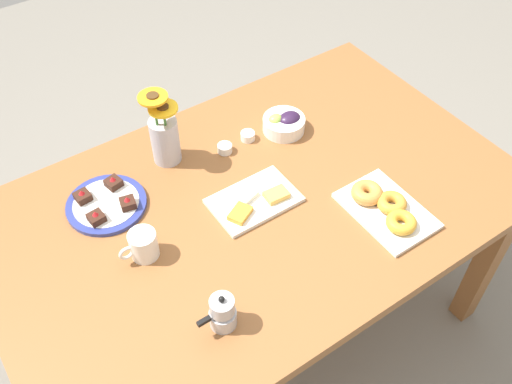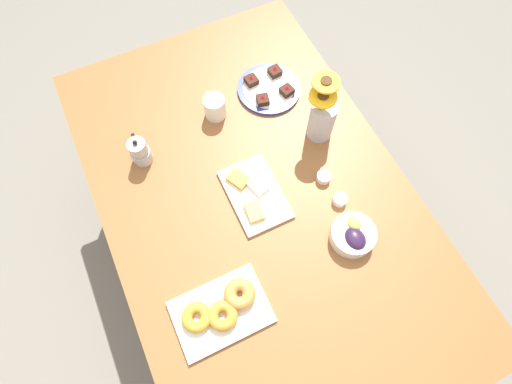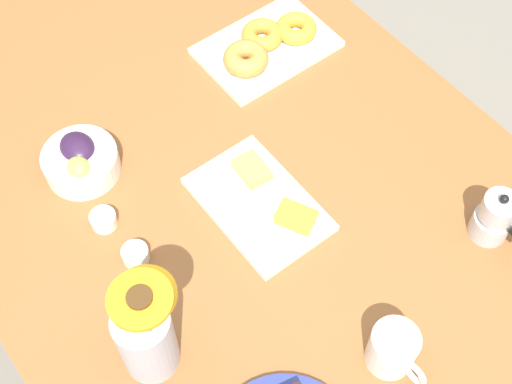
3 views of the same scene
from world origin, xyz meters
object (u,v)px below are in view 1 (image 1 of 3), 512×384
Objects in this scene: jam_cup_honey at (225,148)px; flower_vase at (164,137)px; croissant_platter at (385,207)px; cheese_platter at (254,201)px; dining_table at (256,219)px; dessert_plate at (106,204)px; coffee_mug at (143,245)px; moka_pot at (222,313)px; grape_bowl at (284,123)px; jam_cup_berry at (248,136)px.

jam_cup_honey is 0.20m from flower_vase.
cheese_platter is at bearing -39.37° from croissant_platter.
dining_table is 0.46m from dessert_plate.
moka_pot is (-0.07, 0.30, 0.00)m from coffee_mug.
dining_table is 0.39m from coffee_mug.
cheese_platter is (0.27, 0.22, -0.02)m from grape_bowl.
flower_vase is (0.40, -0.10, 0.07)m from grape_bowl.
croissant_platter is at bearing 158.51° from coffee_mug.
jam_cup_berry is at bearing -72.43° from croissant_platter.
dessert_plate is (0.67, -0.49, -0.01)m from croissant_platter.
croissant_platter is at bearing -175.66° from moka_pot.
moka_pot reaches higher than dessert_plate.
grape_bowl reaches higher than jam_cup_berry.
moka_pot is at bearing 44.36° from dining_table.
jam_cup_honey is (-0.05, -0.24, 0.00)m from cheese_platter.
moka_pot is at bearing 57.42° from jam_cup_honey.
croissant_platter is 0.71m from flower_vase.
jam_cup_honey is at bearing -150.68° from coffee_mug.
coffee_mug is 0.23m from dessert_plate.
croissant_platter reaches higher than jam_cup_berry.
flower_vase is (0.17, -0.08, 0.08)m from jam_cup_honey.
grape_bowl is 0.47m from croissant_platter.
dessert_plate is (0.64, -0.02, -0.02)m from grape_bowl.
dining_table is at bearing -135.64° from moka_pot.
dessert_plate is at bearing -86.59° from coffee_mug.
croissant_platter is at bearing 93.52° from grape_bowl.
dining_table is 0.40m from croissant_platter.
cheese_platter is at bearing 177.86° from coffee_mug.
dining_table is 0.39m from flower_vase.
moka_pot is (0.57, 0.51, 0.02)m from grape_bowl.
cheese_platter is (0.01, 0.00, 0.10)m from dining_table.
coffee_mug is 2.36× the size of jam_cup_berry.
croissant_platter is (-0.29, 0.25, 0.11)m from dining_table.
coffee_mug is 0.42× the size of flower_vase.
grape_bowl is 0.65m from dessert_plate.
coffee_mug is (0.37, -0.01, 0.13)m from dining_table.
dessert_plate is at bearing -1.82° from grape_bowl.
jam_cup_berry reaches higher than dining_table.
coffee_mug is 0.66m from grape_bowl.
jam_cup_berry is at bearing -178.92° from dessert_plate.
cheese_platter is at bearing -135.21° from moka_pot.
moka_pot is (0.59, 0.05, 0.03)m from croissant_platter.
coffee_mug is 2.36× the size of jam_cup_honey.
coffee_mug is 0.36m from cheese_platter.
moka_pot is at bearing 51.11° from jam_cup_berry.
croissant_platter reaches higher than cheese_platter.
flower_vase is (0.42, -0.56, 0.08)m from croissant_platter.
cheese_platter is at bearing 111.39° from flower_vase.
jam_cup_honey is at bearing 4.68° from jam_cup_berry.
coffee_mug is 0.31m from moka_pot.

